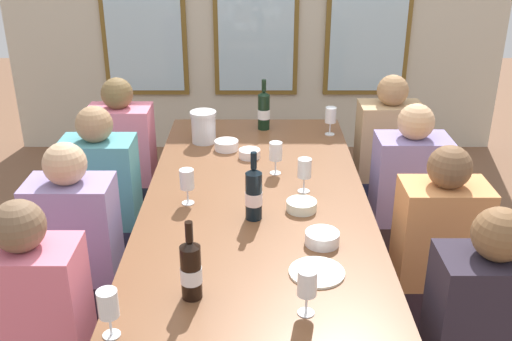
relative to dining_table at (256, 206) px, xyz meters
name	(u,v)px	position (x,y,z in m)	size (l,w,h in m)	color
ground_plane	(256,317)	(0.00, 0.00, -0.67)	(12.00, 12.00, 0.00)	brown
dining_table	(256,206)	(0.00, 0.00, 0.00)	(1.08, 2.23, 0.74)	brown
white_plate_0	(317,272)	(0.23, -0.69, 0.07)	(0.22, 0.22, 0.01)	white
metal_pitcher	(203,127)	(-0.31, 0.71, 0.16)	(0.16, 0.16, 0.19)	silver
wine_bottle_0	(191,269)	(-0.23, -0.84, 0.18)	(0.08, 0.08, 0.31)	black
wine_bottle_1	(264,110)	(0.05, 0.93, 0.19)	(0.08, 0.08, 0.32)	black
wine_bottle_2	(254,194)	(-0.01, -0.25, 0.19)	(0.08, 0.08, 0.32)	black
tasting_bowl_0	(249,154)	(-0.04, 0.46, 0.09)	(0.12, 0.12, 0.05)	white
tasting_bowl_1	(302,206)	(0.21, -0.17, 0.09)	(0.14, 0.14, 0.05)	white
tasting_bowl_2	(226,145)	(-0.17, 0.59, 0.09)	(0.14, 0.14, 0.05)	white
tasting_bowl_3	(322,238)	(0.28, -0.47, 0.09)	(0.14, 0.14, 0.05)	white
wine_glass_0	(108,305)	(-0.47, -1.05, 0.19)	(0.07, 0.07, 0.17)	white
wine_glass_1	(331,116)	(0.46, 0.83, 0.18)	(0.07, 0.07, 0.17)	white
wine_glass_2	(276,153)	(0.10, 0.25, 0.18)	(0.07, 0.07, 0.17)	white
wine_glass_3	(304,170)	(0.24, 0.03, 0.18)	(0.07, 0.07, 0.17)	white
wine_glass_4	(307,284)	(0.17, -0.93, 0.19)	(0.07, 0.07, 0.17)	white
wine_glass_5	(187,181)	(-0.32, -0.10, 0.18)	(0.07, 0.07, 0.17)	white
seated_person_0	(124,169)	(-0.82, 0.79, -0.15)	(0.38, 0.24, 1.11)	#232535
seated_person_1	(385,165)	(0.82, 0.85, -0.15)	(0.38, 0.24, 1.11)	#272A44
seated_person_2	(40,339)	(-0.82, -0.81, -0.15)	(0.38, 0.24, 1.11)	#2E2334
seated_person_4	(79,261)	(-0.82, -0.26, -0.15)	(0.38, 0.24, 1.11)	#2C2231
seated_person_5	(436,264)	(0.82, -0.30, -0.15)	(0.38, 0.24, 1.11)	#35252D
seated_person_6	(104,210)	(-0.82, 0.24, -0.15)	(0.38, 0.24, 1.11)	#2A2A42
seated_person_7	(406,206)	(0.82, 0.28, -0.15)	(0.38, 0.24, 1.11)	#35262B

